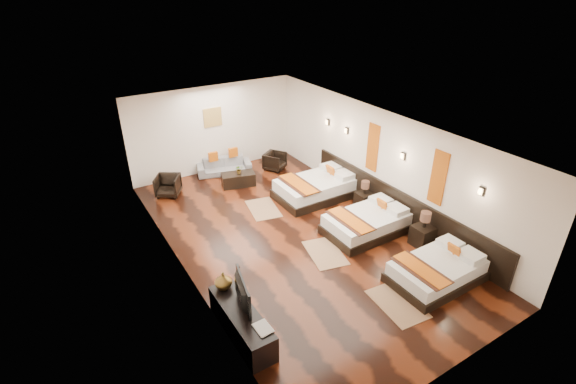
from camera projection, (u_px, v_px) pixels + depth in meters
floor at (293, 236)px, 10.50m from camera, size 5.50×9.50×0.01m
ceiling at (293, 129)px, 9.19m from camera, size 5.50×9.50×0.01m
back_wall at (213, 129)px, 13.41m from camera, size 5.50×0.01×2.80m
left_wall at (180, 218)px, 8.56m from camera, size 0.01×9.50×2.80m
right_wall at (380, 161)px, 11.13m from camera, size 0.01×9.50×2.80m
headboard_panel at (396, 205)px, 10.95m from camera, size 0.08×6.60×0.90m
bed_near at (437, 270)px, 8.87m from camera, size 1.98×1.24×0.76m
bed_mid at (367, 223)px, 10.54m from camera, size 2.08×1.31×0.79m
bed_far at (316, 188)px, 12.20m from camera, size 2.27×1.43×0.87m
nightstand_a at (423, 234)px, 10.01m from camera, size 0.46×0.46×0.90m
nightstand_b at (364, 199)px, 11.61m from camera, size 0.42×0.42×0.83m
jute_mat_near at (397, 304)px, 8.34m from camera, size 0.86×1.27×0.01m
jute_mat_mid at (325, 253)px, 9.85m from camera, size 1.01×1.34×0.01m
jute_mat_far at (263, 209)px, 11.69m from camera, size 0.97×1.33×0.01m
tv_console at (242, 322)px, 7.53m from camera, size 0.50×1.80×0.55m
tv at (238, 292)px, 7.43m from camera, size 0.33×0.95×0.54m
book at (256, 331)px, 6.96m from camera, size 0.27×0.35×0.03m
figurine at (223, 281)px, 7.86m from camera, size 0.36×0.36×0.35m
sofa at (224, 166)px, 13.67m from camera, size 1.85×1.13×0.51m
armchair_left at (168, 186)px, 12.28m from camera, size 0.92×0.93×0.62m
armchair_right at (275, 161)px, 13.90m from camera, size 0.88×0.88×0.59m
coffee_table at (238, 179)px, 12.90m from camera, size 1.09×0.74×0.40m
table_plant at (239, 169)px, 12.76m from camera, size 0.28×0.25×0.27m
orange_panel_a at (438, 178)px, 9.55m from camera, size 0.04×0.40×1.30m
orange_panel_b at (373, 147)px, 11.20m from camera, size 0.04×0.40×1.30m
sconce_near at (481, 191)px, 8.64m from camera, size 0.07×0.12×0.18m
sconce_mid at (403, 156)px, 10.30m from camera, size 0.07×0.12×0.18m
sconce_far at (346, 131)px, 11.95m from camera, size 0.07×0.12×0.18m
sconce_lounge at (328, 122)px, 12.63m from camera, size 0.07×0.12×0.18m
gold_artwork at (213, 117)px, 13.21m from camera, size 0.60×0.04×0.60m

